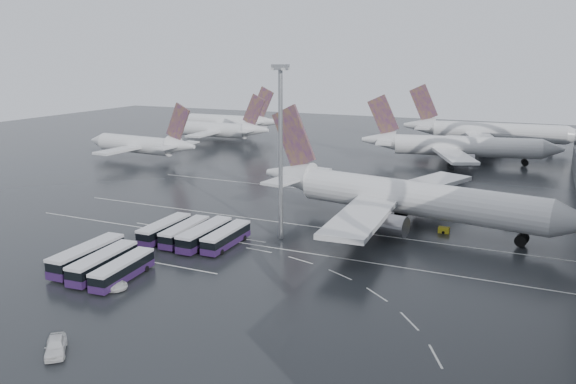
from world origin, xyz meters
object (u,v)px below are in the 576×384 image
at_px(bus_row_near_c, 205,235).
at_px(bus_row_far_a, 87,256).
at_px(jet_remote_far, 228,122).
at_px(bus_row_near_b, 185,232).
at_px(floodlight_mast, 281,132).
at_px(gse_cart_belly_a, 444,230).
at_px(gse_cart_belly_b, 512,221).
at_px(bus_row_near_d, 226,237).
at_px(gse_cart_belly_e, 441,205).
at_px(jet_remote_west, 142,145).
at_px(airliner_gate_b, 456,147).
at_px(jet_remote_mid, 219,130).
at_px(bus_row_far_c, 123,269).
at_px(van_curve_b, 56,346).
at_px(airliner_gate_c, 488,132).
at_px(airliner_main, 401,197).
at_px(bus_row_far_b, 103,263).
at_px(bus_row_near_a, 165,229).
at_px(van_curve_a, 112,282).

height_order(bus_row_near_c, bus_row_far_a, bus_row_far_a).
bearing_deg(jet_remote_far, bus_row_near_b, 116.91).
height_order(floodlight_mast, gse_cart_belly_a, floodlight_mast).
bearing_deg(gse_cart_belly_b, floodlight_mast, -144.62).
height_order(bus_row_near_d, floodlight_mast, floodlight_mast).
height_order(jet_remote_far, gse_cart_belly_e, jet_remote_far).
bearing_deg(bus_row_near_d, gse_cart_belly_b, -53.10).
bearing_deg(jet_remote_west, gse_cart_belly_a, 163.59).
bearing_deg(airliner_gate_b, gse_cart_belly_b, -82.45).
xyz_separation_m(jet_remote_west, jet_remote_mid, (3.25, 40.26, 0.04)).
xyz_separation_m(jet_remote_west, bus_row_far_c, (59.00, -78.48, -3.08)).
height_order(bus_row_near_b, bus_row_far_c, bus_row_near_b).
bearing_deg(bus_row_far_c, jet_remote_mid, 20.24).
bearing_deg(bus_row_near_c, floodlight_mast, -51.64).
bearing_deg(airliner_gate_b, van_curve_b, -110.37).
distance_m(jet_remote_west, jet_remote_far, 60.02).
distance_m(airliner_gate_b, jet_remote_far, 96.97).
height_order(bus_row_far_a, gse_cart_belly_e, bus_row_far_a).
distance_m(airliner_gate_c, bus_row_near_d, 132.65).
xyz_separation_m(airliner_main, airliner_gate_c, (6.01, 104.63, -0.04)).
xyz_separation_m(airliner_gate_b, jet_remote_west, (-89.16, -34.63, -0.34)).
bearing_deg(gse_cart_belly_b, airliner_gate_c, 98.17).
bearing_deg(bus_row_far_c, gse_cart_belly_b, -48.10).
relative_size(jet_remote_west, bus_row_near_d, 3.36).
xyz_separation_m(gse_cart_belly_a, gse_cart_belly_b, (11.13, 10.92, 0.15)).
bearing_deg(gse_cart_belly_a, airliner_gate_c, 91.37).
bearing_deg(bus_row_near_d, airliner_gate_c, -14.11).
xyz_separation_m(bus_row_far_b, floodlight_mast, (16.92, 26.09, 17.27)).
height_order(jet_remote_west, van_curve_b, jet_remote_west).
distance_m(jet_remote_west, jet_remote_mid, 40.39).
height_order(airliner_gate_b, bus_row_far_a, airliner_gate_b).
height_order(bus_row_far_c, gse_cart_belly_b, bus_row_far_c).
bearing_deg(van_curve_b, gse_cart_belly_b, 17.94).
height_order(airliner_main, airliner_gate_b, airliner_main).
relative_size(bus_row_far_b, bus_row_far_c, 1.08).
height_order(airliner_gate_c, bus_row_near_c, airliner_gate_c).
distance_m(jet_remote_far, bus_row_near_b, 134.83).
bearing_deg(floodlight_mast, gse_cart_belly_a, 30.70).
distance_m(bus_row_near_b, gse_cart_belly_a, 47.00).
bearing_deg(jet_remote_far, bus_row_far_a, 111.71).
bearing_deg(bus_row_near_d, jet_remote_mid, 30.75).
xyz_separation_m(bus_row_near_a, van_curve_a, (6.38, -20.77, -0.95)).
bearing_deg(van_curve_a, bus_row_far_c, 29.90).
height_order(airliner_main, gse_cart_belly_e, airliner_main).
height_order(van_curve_b, gse_cart_belly_a, van_curve_b).
relative_size(floodlight_mast, gse_cart_belly_a, 15.20).
xyz_separation_m(bus_row_near_d, bus_row_far_a, (-14.55, -17.15, 0.20)).
bearing_deg(gse_cart_belly_e, floodlight_mast, -124.12).
distance_m(bus_row_near_c, bus_row_far_a, 19.61).
xyz_separation_m(airliner_main, van_curve_a, (-29.77, -46.17, -4.72)).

